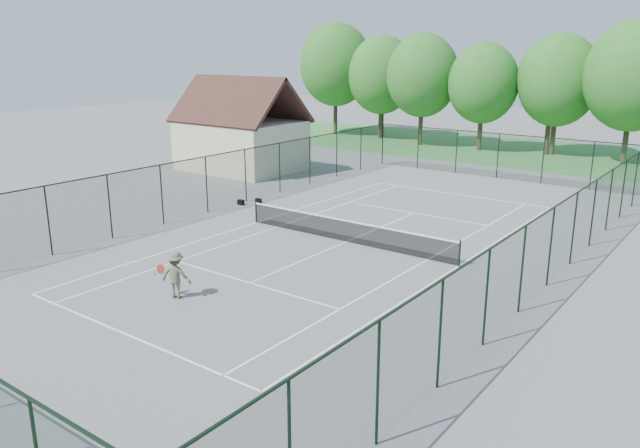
% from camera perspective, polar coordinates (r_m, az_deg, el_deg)
% --- Properties ---
extents(ground, '(140.00, 140.00, 0.00)m').
position_cam_1_polar(ground, '(28.33, 2.42, -1.65)').
color(ground, slate).
rests_on(ground, ground).
extents(grass_far, '(80.00, 16.00, 0.01)m').
position_cam_1_polar(grass_far, '(55.18, 20.37, 5.98)').
color(grass_far, '#41863F').
rests_on(grass_far, ground).
extents(court_lines, '(11.05, 23.85, 0.01)m').
position_cam_1_polar(court_lines, '(28.33, 2.42, -1.64)').
color(court_lines, white).
rests_on(court_lines, ground).
extents(tennis_net, '(11.08, 0.08, 1.10)m').
position_cam_1_polar(tennis_net, '(28.16, 2.43, -0.53)').
color(tennis_net, black).
rests_on(tennis_net, ground).
extents(fence_enclosure, '(18.05, 36.05, 3.02)m').
position_cam_1_polar(fence_enclosure, '(27.90, 2.45, 1.41)').
color(fence_enclosure, '#15351D').
rests_on(fence_enclosure, ground).
extents(utility_building, '(8.60, 6.27, 6.63)m').
position_cam_1_polar(utility_building, '(45.25, -7.29, 8.87)').
color(utility_building, beige).
rests_on(utility_building, ground).
extents(tree_line_far, '(39.40, 6.40, 9.70)m').
position_cam_1_polar(tree_line_far, '(54.58, 20.98, 12.17)').
color(tree_line_far, '#40301E').
rests_on(tree_line_far, ground).
extents(sports_bag_a, '(0.37, 0.23, 0.29)m').
position_cam_1_polar(sports_bag_a, '(35.23, -7.25, 1.98)').
color(sports_bag_a, black).
rests_on(sports_bag_a, ground).
extents(sports_bag_b, '(0.37, 0.26, 0.27)m').
position_cam_1_polar(sports_bag_b, '(35.54, -5.65, 2.13)').
color(sports_bag_b, black).
rests_on(sports_bag_b, ground).
extents(tennis_player, '(1.74, 1.00, 1.69)m').
position_cam_1_polar(tennis_player, '(22.42, -13.05, -4.56)').
color(tennis_player, '#596043').
rests_on(tennis_player, ground).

